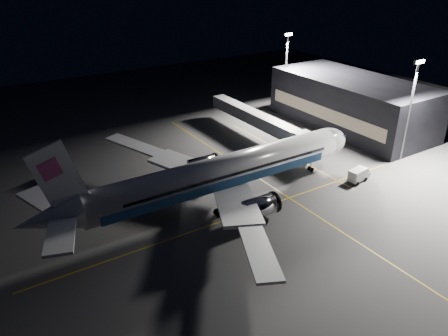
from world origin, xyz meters
name	(u,v)px	position (x,y,z in m)	size (l,w,h in m)	color
ground	(223,199)	(0.00, 0.00, 0.00)	(200.00, 200.00, 0.00)	#4C4C4F
guide_line_main	(268,184)	(10.00, 0.00, 0.01)	(0.25, 80.00, 0.01)	gold
guide_line_cross	(242,214)	(0.00, -6.00, 0.01)	(70.00, 0.25, 0.01)	gold
guide_line_side	(284,152)	(22.00, 10.00, 0.01)	(0.25, 40.00, 0.01)	gold
airliner	(217,174)	(-1.08, 0.00, 5.16)	(61.48, 54.22, 16.64)	silver
terminal	(351,103)	(45.98, 14.00, 6.00)	(18.12, 40.00, 12.00)	black
jet_bridge	(262,121)	(22.00, 18.06, 4.58)	(3.60, 34.40, 6.30)	#B2B2B7
floodlight_mast_north	(286,66)	(40.00, 31.99, 12.37)	(2.40, 0.68, 20.70)	#59595E
floodlight_mast_south	(411,102)	(40.00, -6.01, 12.37)	(2.40, 0.67, 20.70)	#59595E
service_truck	(359,174)	(25.19, -7.98, 1.37)	(5.26, 2.82, 2.56)	silver
baggage_tug	(182,177)	(-2.66, 10.06, 0.72)	(2.27, 1.87, 1.57)	black
safety_cone_a	(238,180)	(6.00, 4.00, 0.33)	(0.45, 0.45, 0.67)	#F4500A
safety_cone_b	(238,180)	(6.00, 4.00, 0.28)	(0.37, 0.37, 0.56)	#F4500A
safety_cone_c	(181,188)	(-4.45, 7.08, 0.30)	(0.41, 0.41, 0.61)	#F4500A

